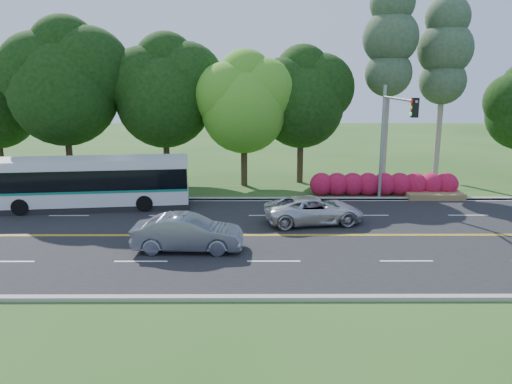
{
  "coord_description": "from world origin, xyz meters",
  "views": [
    {
      "loc": [
        -1.31,
        -22.94,
        7.45
      ],
      "look_at": [
        -1.21,
        2.0,
        1.69
      ],
      "focal_mm": 35.0,
      "sensor_mm": 36.0,
      "label": 1
    }
  ],
  "objects_px": {
    "transit_bus": "(90,184)",
    "sedan": "(188,233)",
    "traffic_signal": "(391,127)",
    "suv": "(314,210)"
  },
  "relations": [
    {
      "from": "transit_bus",
      "to": "suv",
      "type": "distance_m",
      "value": 12.97
    },
    {
      "from": "traffic_signal",
      "to": "sedan",
      "type": "xyz_separation_m",
      "value": [
        -10.7,
        -7.55,
        -3.86
      ]
    },
    {
      "from": "transit_bus",
      "to": "suv",
      "type": "height_order",
      "value": "transit_bus"
    },
    {
      "from": "sedan",
      "to": "suv",
      "type": "distance_m",
      "value": 7.31
    },
    {
      "from": "traffic_signal",
      "to": "transit_bus",
      "type": "xyz_separation_m",
      "value": [
        -17.26,
        -0.3,
        -3.2
      ]
    },
    {
      "from": "traffic_signal",
      "to": "sedan",
      "type": "distance_m",
      "value": 13.66
    },
    {
      "from": "transit_bus",
      "to": "sedan",
      "type": "height_order",
      "value": "transit_bus"
    },
    {
      "from": "traffic_signal",
      "to": "transit_bus",
      "type": "distance_m",
      "value": 17.56
    },
    {
      "from": "sedan",
      "to": "suv",
      "type": "bearing_deg",
      "value": -53.52
    },
    {
      "from": "sedan",
      "to": "suv",
      "type": "relative_size",
      "value": 0.94
    }
  ]
}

